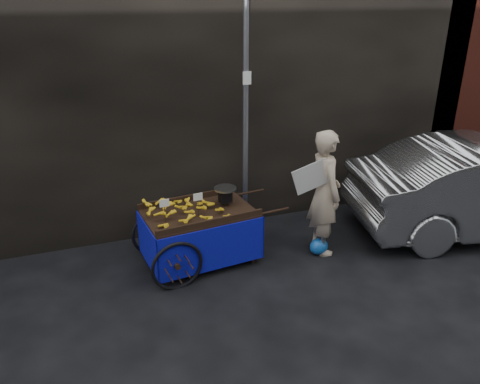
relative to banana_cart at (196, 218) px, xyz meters
name	(u,v)px	position (x,y,z in m)	size (l,w,h in m)	color
ground	(258,275)	(0.67, -0.62, -0.68)	(80.00, 80.00, 0.00)	black
building_wall	(223,59)	(1.06, 1.98, 1.82)	(13.50, 2.00, 5.00)	black
street_pole	(246,105)	(0.97, 0.68, 1.32)	(0.12, 0.10, 4.00)	slate
banana_cart	(196,218)	(0.00, 0.00, 0.00)	(2.12, 1.15, 1.11)	black
vendor	(325,192)	(1.80, -0.28, 0.23)	(0.82, 0.69, 1.82)	tan
plastic_bag	(319,246)	(1.70, -0.40, -0.56)	(0.27, 0.22, 0.25)	#1754AF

